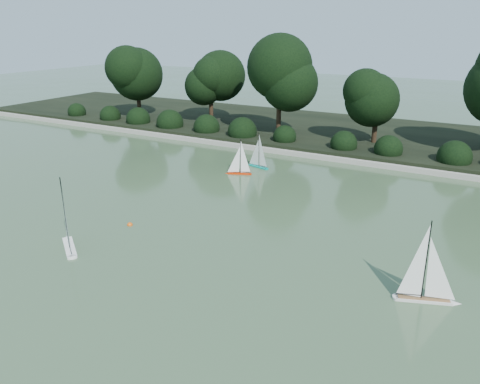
{
  "coord_description": "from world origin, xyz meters",
  "views": [
    {
      "loc": [
        5.23,
        -7.36,
        4.77
      ],
      "look_at": [
        -0.28,
        2.57,
        0.7
      ],
      "focal_mm": 35.0,
      "sensor_mm": 36.0,
      "label": 1
    }
  ],
  "objects_px": {
    "sailboat_teal": "(257,161)",
    "race_buoy": "(130,225)",
    "sailboat_white_a": "(68,235)",
    "sailboat_orange": "(237,168)",
    "sailboat_white_b": "(430,289)"
  },
  "relations": [
    {
      "from": "sailboat_orange",
      "to": "race_buoy",
      "type": "xyz_separation_m",
      "value": [
        -0.27,
        -5.07,
        -0.2
      ]
    },
    {
      "from": "sailboat_teal",
      "to": "sailboat_white_b",
      "type": "bearing_deg",
      "value": -42.59
    },
    {
      "from": "sailboat_white_b",
      "to": "race_buoy",
      "type": "distance_m",
      "value": 7.14
    },
    {
      "from": "sailboat_white_a",
      "to": "sailboat_orange",
      "type": "height_order",
      "value": "sailboat_white_a"
    },
    {
      "from": "sailboat_white_a",
      "to": "sailboat_orange",
      "type": "distance_m",
      "value": 6.7
    },
    {
      "from": "sailboat_orange",
      "to": "race_buoy",
      "type": "bearing_deg",
      "value": -93.07
    },
    {
      "from": "sailboat_teal",
      "to": "race_buoy",
      "type": "height_order",
      "value": "sailboat_teal"
    },
    {
      "from": "sailboat_white_a",
      "to": "race_buoy",
      "type": "relative_size",
      "value": 12.79
    },
    {
      "from": "sailboat_white_a",
      "to": "sailboat_orange",
      "type": "relative_size",
      "value": 1.43
    },
    {
      "from": "sailboat_orange",
      "to": "race_buoy",
      "type": "distance_m",
      "value": 5.08
    },
    {
      "from": "sailboat_white_a",
      "to": "sailboat_white_b",
      "type": "relative_size",
      "value": 1.08
    },
    {
      "from": "race_buoy",
      "to": "sailboat_white_b",
      "type": "bearing_deg",
      "value": 0.08
    },
    {
      "from": "sailboat_white_b",
      "to": "sailboat_orange",
      "type": "xyz_separation_m",
      "value": [
        -6.86,
        5.06,
        -0.06
      ]
    },
    {
      "from": "sailboat_white_b",
      "to": "race_buoy",
      "type": "relative_size",
      "value": 11.83
    },
    {
      "from": "sailboat_white_b",
      "to": "sailboat_orange",
      "type": "distance_m",
      "value": 8.52
    }
  ]
}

